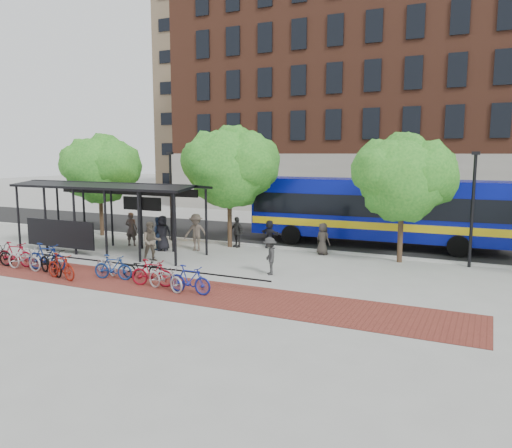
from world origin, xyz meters
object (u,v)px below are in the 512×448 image
at_px(bike_4, 51,262).
at_px(bike_7, 113,267).
at_px(bike_2, 24,258).
at_px(bike_9, 152,273).
at_px(bike_6, 107,264).
at_px(pedestrian_1, 131,229).
at_px(bike_11, 190,280).
at_px(tree_b, 231,164).
at_px(pedestrian_6, 323,239).
at_px(lamp_post_right, 473,206).
at_px(pedestrian_2, 158,233).
at_px(pedestrian_3, 196,232).
at_px(bus, 375,208).
at_px(bike_1, 15,254).
at_px(bike_8, 142,268).
at_px(tree_a, 101,167).
at_px(pedestrian_5, 270,234).
at_px(pedestrian_9, 270,256).
at_px(bus_shelter, 106,194).
at_px(bike_10, 165,277).
at_px(bike_5, 61,267).
at_px(bike_3, 46,257).
at_px(lamp_post_left, 171,193).
at_px(tree_c, 405,175).
at_px(pedestrian_4, 237,232).
at_px(pedestrian_0, 163,233).

distance_m(bike_4, bike_7, 2.91).
relative_size(bike_2, bike_9, 1.15).
relative_size(bike_6, pedestrian_1, 0.91).
relative_size(bike_7, bike_11, 0.97).
distance_m(tree_b, pedestrian_6, 6.29).
bearing_deg(tree_b, lamp_post_right, 1.20).
distance_m(pedestrian_2, pedestrian_3, 2.07).
height_order(lamp_post_right, pedestrian_2, lamp_post_right).
bearing_deg(bus, bike_9, -117.65).
height_order(bike_4, bike_6, bike_4).
relative_size(bike_1, bike_8, 1.12).
bearing_deg(lamp_post_right, bike_7, -146.32).
relative_size(tree_a, bike_6, 3.69).
relative_size(pedestrian_2, pedestrian_5, 1.14).
height_order(bike_7, pedestrian_2, pedestrian_2).
height_order(bike_2, pedestrian_9, pedestrian_9).
bearing_deg(tree_b, tree_a, -180.00).
distance_m(bike_2, pedestrian_6, 13.85).
bearing_deg(bike_1, bike_4, -108.11).
xyz_separation_m(bus_shelter, bike_2, (-0.34, -4.87, -2.47)).
xyz_separation_m(bus, bike_10, (-5.05, -12.41, -1.60)).
relative_size(lamp_post_right, bike_5, 2.90).
bearing_deg(bike_1, tree_a, 7.53).
distance_m(bike_2, bike_9, 6.66).
distance_m(bike_2, bike_3, 1.01).
bearing_deg(bike_2, pedestrian_3, -31.24).
relative_size(lamp_post_left, pedestrian_9, 3.23).
xyz_separation_m(bike_5, bike_7, (1.92, 0.88, -0.02)).
distance_m(bike_6, pedestrian_2, 5.53).
height_order(bike_8, pedestrian_3, pedestrian_3).
height_order(bike_5, pedestrian_1, pedestrian_1).
distance_m(bike_1, bike_3, 1.90).
xyz_separation_m(pedestrian_1, pedestrian_2, (2.01, -0.33, -0.05)).
xyz_separation_m(tree_c, bike_7, (-9.96, -8.33, -3.55)).
height_order(lamp_post_right, bus, lamp_post_right).
xyz_separation_m(bus_shelter, bike_7, (4.26, -4.50, -2.49)).
bearing_deg(pedestrian_9, tree_a, -141.54).
relative_size(tree_c, bus, 0.44).
bearing_deg(bike_7, bike_11, -105.83).
bearing_deg(pedestrian_2, lamp_post_right, 145.01).
bearing_deg(pedestrian_4, bike_5, -87.75).
bearing_deg(tree_b, bike_5, -107.38).
bearing_deg(bike_5, bus_shelter, 33.81).
xyz_separation_m(tree_c, pedestrian_2, (-12.13, -2.38, -3.18)).
height_order(pedestrian_4, pedestrian_9, pedestrian_4).
bearing_deg(tree_c, pedestrian_3, -170.29).
height_order(bus_shelter, bus, bus).
xyz_separation_m(lamp_post_left, pedestrian_0, (1.34, -2.72, -1.83)).
distance_m(bike_4, bike_8, 3.99).
distance_m(tree_b, pedestrian_9, 7.50).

